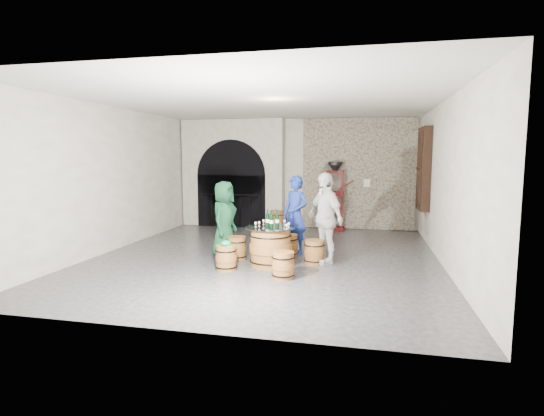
% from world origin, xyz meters
% --- Properties ---
extents(ground, '(8.00, 8.00, 0.00)m').
position_xyz_m(ground, '(0.00, 0.00, 0.00)').
color(ground, '#29292B').
rests_on(ground, ground).
extents(wall_back, '(8.00, 0.00, 8.00)m').
position_xyz_m(wall_back, '(0.00, 4.00, 1.60)').
color(wall_back, silver).
rests_on(wall_back, ground).
extents(wall_front, '(8.00, 0.00, 8.00)m').
position_xyz_m(wall_front, '(0.00, -4.00, 1.60)').
color(wall_front, silver).
rests_on(wall_front, ground).
extents(wall_left, '(0.00, 8.00, 8.00)m').
position_xyz_m(wall_left, '(-3.50, 0.00, 1.60)').
color(wall_left, silver).
rests_on(wall_left, ground).
extents(wall_right, '(0.00, 8.00, 8.00)m').
position_xyz_m(wall_right, '(3.50, 0.00, 1.60)').
color(wall_right, silver).
rests_on(wall_right, ground).
extents(ceiling, '(8.00, 8.00, 0.00)m').
position_xyz_m(ceiling, '(0.00, 0.00, 3.20)').
color(ceiling, beige).
rests_on(ceiling, wall_back).
extents(stone_facing_panel, '(3.20, 0.12, 3.18)m').
position_xyz_m(stone_facing_panel, '(1.80, 3.94, 1.60)').
color(stone_facing_panel, '#A0947F').
rests_on(stone_facing_panel, ground).
extents(arched_opening, '(3.10, 0.60, 3.19)m').
position_xyz_m(arched_opening, '(-1.90, 3.74, 1.58)').
color(arched_opening, silver).
rests_on(arched_opening, ground).
extents(shuttered_window, '(0.23, 1.10, 2.00)m').
position_xyz_m(shuttered_window, '(3.38, 2.40, 1.80)').
color(shuttered_window, black).
rests_on(shuttered_window, wall_right).
extents(barrel_table, '(0.99, 0.99, 0.76)m').
position_xyz_m(barrel_table, '(0.26, -0.75, 0.38)').
color(barrel_table, brown).
rests_on(barrel_table, ground).
extents(barrel_stool_left, '(0.41, 0.41, 0.47)m').
position_xyz_m(barrel_stool_left, '(-0.53, -0.38, 0.23)').
color(barrel_stool_left, brown).
rests_on(barrel_stool_left, ground).
extents(barrel_stool_far, '(0.41, 0.41, 0.47)m').
position_xyz_m(barrel_stool_far, '(0.46, 0.10, 0.23)').
color(barrel_stool_far, brown).
rests_on(barrel_stool_far, ground).
extents(barrel_stool_right, '(0.41, 0.41, 0.47)m').
position_xyz_m(barrel_stool_right, '(1.06, -0.39, 0.23)').
color(barrel_stool_right, brown).
rests_on(barrel_stool_right, ground).
extents(barrel_stool_near_right, '(0.41, 0.41, 0.47)m').
position_xyz_m(barrel_stool_near_right, '(0.66, -1.53, 0.23)').
color(barrel_stool_near_right, brown).
rests_on(barrel_stool_near_right, ground).
extents(barrel_stool_near_left, '(0.41, 0.41, 0.47)m').
position_xyz_m(barrel_stool_near_left, '(-0.47, -1.23, 0.23)').
color(barrel_stool_near_left, brown).
rests_on(barrel_stool_near_left, ground).
extents(green_cap, '(0.23, 0.18, 0.10)m').
position_xyz_m(green_cap, '(-0.47, -1.23, 0.51)').
color(green_cap, '#0D9253').
rests_on(green_cap, barrel_stool_near_left).
extents(person_green, '(0.57, 0.82, 1.59)m').
position_xyz_m(person_green, '(-0.85, -0.23, 0.80)').
color(person_green, '#0F3920').
rests_on(person_green, ground).
extents(person_blue, '(0.74, 0.66, 1.69)m').
position_xyz_m(person_blue, '(0.54, 0.45, 0.84)').
color(person_blue, navy).
rests_on(person_blue, ground).
extents(person_white, '(1.00, 1.09, 1.79)m').
position_xyz_m(person_white, '(1.25, -0.30, 0.89)').
color(person_white, beige).
rests_on(person_white, ground).
extents(wine_bottle_left, '(0.08, 0.08, 0.32)m').
position_xyz_m(wine_bottle_left, '(0.18, -0.66, 0.89)').
color(wine_bottle_left, black).
rests_on(wine_bottle_left, barrel_table).
extents(wine_bottle_center, '(0.08, 0.08, 0.32)m').
position_xyz_m(wine_bottle_center, '(0.29, -0.78, 0.89)').
color(wine_bottle_center, black).
rests_on(wine_bottle_center, barrel_table).
extents(wine_bottle_right, '(0.08, 0.08, 0.32)m').
position_xyz_m(wine_bottle_right, '(0.37, -0.66, 0.89)').
color(wine_bottle_right, black).
rests_on(wine_bottle_right, barrel_table).
extents(tasting_glass_a, '(0.05, 0.05, 0.10)m').
position_xyz_m(tasting_glass_a, '(-0.01, -0.84, 0.81)').
color(tasting_glass_a, '#B75B23').
rests_on(tasting_glass_a, barrel_table).
extents(tasting_glass_b, '(0.05, 0.05, 0.10)m').
position_xyz_m(tasting_glass_b, '(0.61, -0.76, 0.81)').
color(tasting_glass_b, '#B75B23').
rests_on(tasting_glass_b, barrel_table).
extents(tasting_glass_c, '(0.05, 0.05, 0.10)m').
position_xyz_m(tasting_glass_c, '(0.07, -0.50, 0.81)').
color(tasting_glass_c, '#B75B23').
rests_on(tasting_glass_c, barrel_table).
extents(tasting_glass_d, '(0.05, 0.05, 0.10)m').
position_xyz_m(tasting_glass_d, '(0.48, -0.44, 0.81)').
color(tasting_glass_d, '#B75B23').
rests_on(tasting_glass_d, barrel_table).
extents(tasting_glass_e, '(0.05, 0.05, 0.10)m').
position_xyz_m(tasting_glass_e, '(0.61, -0.95, 0.81)').
color(tasting_glass_e, '#B75B23').
rests_on(tasting_glass_e, barrel_table).
extents(tasting_glass_f, '(0.05, 0.05, 0.10)m').
position_xyz_m(tasting_glass_f, '(0.04, -0.75, 0.81)').
color(tasting_glass_f, '#B75B23').
rests_on(tasting_glass_f, barrel_table).
extents(side_barrel, '(0.44, 0.44, 0.58)m').
position_xyz_m(side_barrel, '(-0.40, 3.07, 0.29)').
color(side_barrel, brown).
rests_on(side_barrel, ground).
extents(corking_press, '(0.81, 0.46, 1.96)m').
position_xyz_m(corking_press, '(1.16, 3.55, 1.14)').
color(corking_press, '#520D0D').
rests_on(corking_press, ground).
extents(control_box, '(0.18, 0.10, 0.22)m').
position_xyz_m(control_box, '(2.05, 3.86, 1.35)').
color(control_box, silver).
rests_on(control_box, wall_back).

